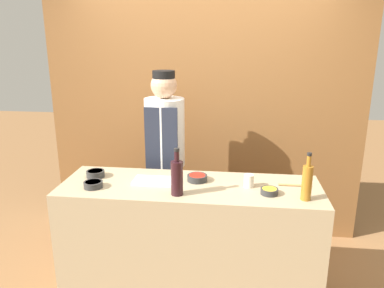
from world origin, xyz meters
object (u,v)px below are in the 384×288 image
object	(u,v)px
cutting_board	(154,181)
chef_center	(165,159)
bottle_amber	(307,182)
sauce_bowl_purple	(93,184)
cup_cream	(249,181)
sauce_bowl_red	(197,178)
sauce_bowl_yellow	(269,191)
bottle_wine	(177,177)
wooden_spoon	(298,185)
sauce_bowl_orange	(95,173)

from	to	relation	value
cutting_board	chef_center	bearing A→B (deg)	92.35
bottle_amber	sauce_bowl_purple	bearing A→B (deg)	178.74
cutting_board	cup_cream	distance (m)	0.71
sauce_bowl_red	sauce_bowl_yellow	xyz separation A→B (m)	(0.52, -0.19, -0.00)
sauce_bowl_purple	bottle_wine	size ratio (longest dim) A/B	0.41
bottle_amber	wooden_spoon	distance (m)	0.26
sauce_bowl_purple	sauce_bowl_yellow	size ratio (longest dim) A/B	1.12
bottle_wine	sauce_bowl_purple	bearing A→B (deg)	175.22
sauce_bowl_purple	sauce_bowl_yellow	world-z (taller)	sauce_bowl_purple
cutting_board	cup_cream	world-z (taller)	cup_cream
chef_center	bottle_wine	bearing A→B (deg)	-73.51
sauce_bowl_yellow	chef_center	xyz separation A→B (m)	(-0.87, 0.70, -0.03)
bottle_amber	chef_center	size ratio (longest dim) A/B	0.19
sauce_bowl_orange	chef_center	distance (m)	0.70
cutting_board	sauce_bowl_yellow	bearing A→B (deg)	-8.11
cutting_board	bottle_amber	bearing A→B (deg)	-9.58
sauce_bowl_orange	bottle_wine	distance (m)	0.74
wooden_spoon	chef_center	xyz separation A→B (m)	(-1.09, 0.54, -0.02)
sauce_bowl_purple	bottle_wine	bearing A→B (deg)	-4.78
sauce_bowl_purple	bottle_amber	distance (m)	1.50
sauce_bowl_yellow	cup_cream	bearing A→B (deg)	139.85
sauce_bowl_purple	cutting_board	bearing A→B (deg)	19.76
cup_cream	chef_center	xyz separation A→B (m)	(-0.73, 0.59, -0.05)
sauce_bowl_purple	wooden_spoon	bearing A→B (deg)	7.51
cutting_board	bottle_wine	size ratio (longest dim) A/B	0.92
sauce_bowl_orange	wooden_spoon	xyz separation A→B (m)	(1.54, -0.01, -0.02)
sauce_bowl_purple	cup_cream	size ratio (longest dim) A/B	1.47
sauce_bowl_yellow	cup_cream	size ratio (longest dim) A/B	1.31
chef_center	sauce_bowl_purple	bearing A→B (deg)	-118.10
sauce_bowl_red	wooden_spoon	xyz separation A→B (m)	(0.75, -0.02, -0.01)
sauce_bowl_orange	bottle_amber	world-z (taller)	bottle_amber
cutting_board	sauce_bowl_purple	bearing A→B (deg)	-160.24
sauce_bowl_yellow	cup_cream	world-z (taller)	cup_cream
sauce_bowl_purple	wooden_spoon	xyz separation A→B (m)	(1.48, 0.20, -0.01)
sauce_bowl_orange	cup_cream	bearing A→B (deg)	-2.93
sauce_bowl_purple	bottle_wine	distance (m)	0.63
sauce_bowl_yellow	bottle_amber	distance (m)	0.26
cutting_board	chef_center	size ratio (longest dim) A/B	0.18
sauce_bowl_yellow	cup_cream	xyz separation A→B (m)	(-0.14, 0.12, 0.02)
cup_cream	wooden_spoon	size ratio (longest dim) A/B	0.41
sauce_bowl_yellow	bottle_wine	world-z (taller)	bottle_wine
sauce_bowl_purple	cup_cream	distance (m)	1.13
sauce_bowl_red	sauce_bowl_purple	world-z (taller)	same
cup_cream	chef_center	bearing A→B (deg)	141.14
sauce_bowl_red	sauce_bowl_orange	xyz separation A→B (m)	(-0.80, -0.01, 0.00)
bottle_amber	bottle_wine	world-z (taller)	bottle_wine
sauce_bowl_purple	sauce_bowl_red	bearing A→B (deg)	16.51
sauce_bowl_yellow	cup_cream	distance (m)	0.18
bottle_wine	sauce_bowl_red	bearing A→B (deg)	67.57
sauce_bowl_purple	cutting_board	distance (m)	0.44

